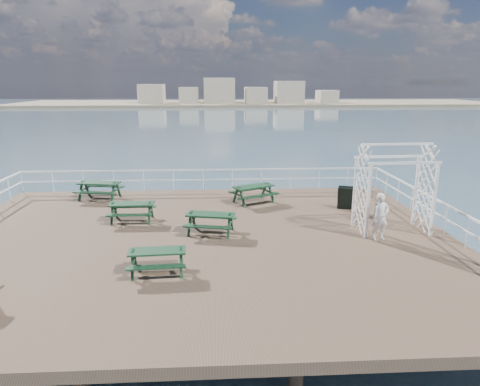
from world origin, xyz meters
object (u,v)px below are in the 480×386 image
picnic_table_b (132,208)px  person (380,217)px  picnic_table_a (99,187)px  picnic_table_d (211,219)px  trellis_arbor (393,193)px  picnic_table_c (254,190)px  picnic_table_e (157,256)px

picnic_table_b → person: person is taller
picnic_table_a → picnic_table_b: picnic_table_a is taller
picnic_table_b → picnic_table_d: size_ratio=0.88×
trellis_arbor → person: (-0.77, -0.89, -0.61)m
person → picnic_table_c: bearing=118.9°
picnic_table_b → trellis_arbor: trellis_arbor is taller
picnic_table_c → picnic_table_d: (-1.89, -3.97, -0.04)m
picnic_table_d → trellis_arbor: bearing=11.2°
picnic_table_d → picnic_table_e: size_ratio=1.16×
picnic_table_c → picnic_table_e: bearing=-141.8°
picnic_table_a → picnic_table_c: bearing=2.8°
picnic_table_d → person: size_ratio=1.18×
picnic_table_b → trellis_arbor: 9.84m
person → picnic_table_a: bearing=142.2°
picnic_table_b → trellis_arbor: bearing=-9.3°
picnic_table_b → person: 9.26m
picnic_table_c → trellis_arbor: 6.27m
picnic_table_d → trellis_arbor: size_ratio=0.60×
picnic_table_a → picnic_table_c: (7.10, -0.99, -0.02)m
picnic_table_c → picnic_table_d: bearing=-142.2°
picnic_table_d → picnic_table_e: picnic_table_d is taller
trellis_arbor → picnic_table_a: bearing=154.6°
picnic_table_c → picnic_table_d: 4.40m
picnic_table_a → picnic_table_c: size_ratio=0.93×
picnic_table_a → trellis_arbor: trellis_arbor is taller
picnic_table_a → picnic_table_e: size_ratio=1.27×
picnic_table_b → person: size_ratio=1.04×
picnic_table_c → person: (3.92, -4.96, 0.26)m
picnic_table_b → picnic_table_e: picnic_table_b is taller
picnic_table_d → person: 5.90m
picnic_table_b → picnic_table_c: bearing=26.4°
picnic_table_b → trellis_arbor: (9.66, -1.65, 0.90)m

